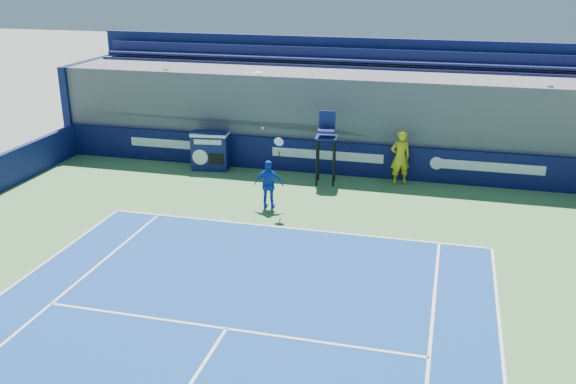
% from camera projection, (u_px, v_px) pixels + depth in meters
% --- Properties ---
extents(ball_person, '(0.80, 0.67, 1.88)m').
position_uv_depth(ball_person, '(400.00, 157.00, 21.62)').
color(ball_person, gold).
rests_on(ball_person, apron).
extents(back_hoarding, '(20.40, 0.21, 1.20)m').
position_uv_depth(back_hoarding, '(327.00, 158.00, 22.81)').
color(back_hoarding, '#0B0F41').
rests_on(back_hoarding, ground).
extents(match_clock, '(1.40, 0.88, 1.40)m').
position_uv_depth(match_clock, '(210.00, 150.00, 23.26)').
color(match_clock, '#0F174D').
rests_on(match_clock, ground).
extents(umpire_chair, '(0.77, 0.77, 2.48)m').
position_uv_depth(umpire_chair, '(326.00, 140.00, 21.51)').
color(umpire_chair, black).
rests_on(umpire_chair, ground).
extents(tennis_player, '(0.96, 0.45, 2.57)m').
position_uv_depth(tennis_player, '(269.00, 184.00, 19.52)').
color(tennis_player, '#1642B4').
rests_on(tennis_player, apron).
extents(stadium_seating, '(21.00, 4.05, 4.40)m').
position_uv_depth(stadium_seating, '(338.00, 111.00, 24.26)').
color(stadium_seating, '#525358').
rests_on(stadium_seating, ground).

